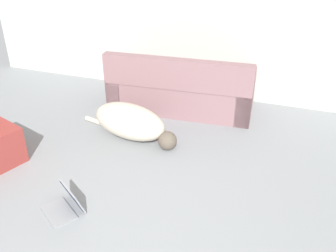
{
  "coord_description": "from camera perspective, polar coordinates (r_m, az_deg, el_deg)",
  "views": [
    {
      "loc": [
        0.99,
        -1.59,
        2.42
      ],
      "look_at": [
        -0.18,
        1.73,
        0.46
      ],
      "focal_mm": 40.0,
      "sensor_mm": 36.0,
      "label": 1
    }
  ],
  "objects": [
    {
      "name": "wall_back",
      "position": [
        5.48,
        9.11,
        17.54
      ],
      "size": [
        7.94,
        0.06,
        2.7
      ],
      "color": "beige",
      "rests_on": "ground_plane"
    },
    {
      "name": "couch",
      "position": [
        5.33,
        2.05,
        5.45
      ],
      "size": [
        2.05,
        0.99,
        0.85
      ],
      "rotation": [
        0.0,
        0.0,
        3.22
      ],
      "color": "gray",
      "rests_on": "ground_plane"
    },
    {
      "name": "dog",
      "position": [
        4.67,
        -5.64,
        0.61
      ],
      "size": [
        1.43,
        0.74,
        0.42
      ],
      "rotation": [
        0.0,
        0.0,
        6.04
      ],
      "color": "beige",
      "rests_on": "ground_plane"
    },
    {
      "name": "laptop_open",
      "position": [
        3.71,
        -15.2,
        -11.22
      ],
      "size": [
        0.47,
        0.46,
        0.24
      ],
      "rotation": [
        0.0,
        0.0,
        -0.59
      ],
      "color": "gray",
      "rests_on": "ground_plane"
    }
  ]
}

